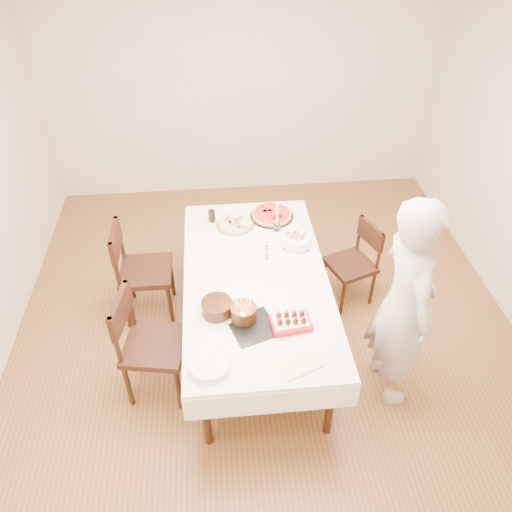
{
  "coord_description": "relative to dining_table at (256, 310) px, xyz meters",
  "views": [
    {
      "loc": [
        -0.4,
        -3.03,
        3.4
      ],
      "look_at": [
        -0.11,
        -0.09,
        0.97
      ],
      "focal_mm": 35.0,
      "sensor_mm": 36.0,
      "label": 1
    }
  ],
  "objects": [
    {
      "name": "pizza_white",
      "position": [
        -0.12,
        0.71,
        0.4
      ],
      "size": [
        0.43,
        0.43,
        0.04
      ],
      "primitive_type": "cylinder",
      "rotation": [
        0.0,
        0.0,
        0.34
      ],
      "color": "beige",
      "rests_on": "dining_table"
    },
    {
      "name": "chair_left_savory",
      "position": [
        -0.94,
        0.47,
        0.11
      ],
      "size": [
        0.49,
        0.49,
        0.97
      ],
      "primitive_type": null,
      "rotation": [
        0.0,
        0.0,
        3.14
      ],
      "color": "black",
      "rests_on": "floor"
    },
    {
      "name": "chair_left_dessert",
      "position": [
        -0.81,
        -0.4,
        0.11
      ],
      "size": [
        0.58,
        0.58,
        0.97
      ],
      "primitive_type": null,
      "rotation": [
        0.0,
        0.0,
        2.96
      ],
      "color": "black",
      "rests_on": "floor"
    },
    {
      "name": "red_placemat",
      "position": [
        0.39,
        0.41,
        0.38
      ],
      "size": [
        0.26,
        0.26,
        0.01
      ],
      "primitive_type": "cube",
      "rotation": [
        0.0,
        0.0,
        -0.18
      ],
      "color": "#B21E1E",
      "rests_on": "dining_table"
    },
    {
      "name": "box_lid",
      "position": [
        0.21,
        -0.87,
        0.38
      ],
      "size": [
        0.34,
        0.29,
        0.02
      ],
      "primitive_type": "cube",
      "rotation": [
        0.0,
        0.0,
        0.41
      ],
      "color": "beige",
      "rests_on": "dining_table"
    },
    {
      "name": "wall_back",
      "position": [
        0.11,
        2.59,
        0.98
      ],
      "size": [
        4.5,
        0.04,
        2.7
      ],
      "primitive_type": "cube",
      "color": "beige",
      "rests_on": "floor"
    },
    {
      "name": "pizza_pepperoni",
      "position": [
        0.23,
        0.82,
        0.4
      ],
      "size": [
        0.45,
        0.45,
        0.04
      ],
      "primitive_type": "cylinder",
      "rotation": [
        0.0,
        0.0,
        -0.12
      ],
      "color": "red",
      "rests_on": "dining_table"
    },
    {
      "name": "china_plate",
      "position": [
        -0.4,
        -0.81,
        0.38
      ],
      "size": [
        0.2,
        0.2,
        0.01
      ],
      "primitive_type": "cylinder",
      "rotation": [
        0.0,
        0.0,
        0.11
      ],
      "color": "white",
      "rests_on": "dining_table"
    },
    {
      "name": "taper_candle",
      "position": [
        0.25,
        0.62,
        0.53
      ],
      "size": [
        0.08,
        0.08,
        0.3
      ],
      "primitive_type": "cylinder",
      "rotation": [
        0.0,
        0.0,
        0.33
      ],
      "color": "white",
      "rests_on": "dining_table"
    },
    {
      "name": "ceiling",
      "position": [
        0.11,
        0.09,
        2.33
      ],
      "size": [
        5.0,
        5.0,
        0.0
      ],
      "primitive_type": "plane",
      "rotation": [
        3.14,
        0.0,
        0.0
      ],
      "color": "white",
      "rests_on": "wall_back"
    },
    {
      "name": "shaker_pair",
      "position": [
        0.11,
        0.23,
        0.42
      ],
      "size": [
        0.1,
        0.1,
        0.09
      ],
      "primitive_type": null,
      "rotation": [
        0.0,
        0.0,
        -0.38
      ],
      "color": "white",
      "rests_on": "dining_table"
    },
    {
      "name": "floor",
      "position": [
        0.11,
        0.09,
        -0.38
      ],
      "size": [
        5.0,
        5.0,
        0.0
      ],
      "primitive_type": "plane",
      "color": "brown",
      "rests_on": "ground"
    },
    {
      "name": "plate_stack",
      "position": [
        -0.39,
        -0.86,
        0.4
      ],
      "size": [
        0.36,
        0.36,
        0.06
      ],
      "primitive_type": "cylinder",
      "rotation": [
        0.0,
        0.0,
        -0.4
      ],
      "color": "white",
      "rests_on": "dining_table"
    },
    {
      "name": "cola_glass",
      "position": [
        -0.32,
        0.81,
        0.43
      ],
      "size": [
        0.08,
        0.08,
        0.11
      ],
      "primitive_type": "cylinder",
      "rotation": [
        0.0,
        0.0,
        0.41
      ],
      "color": "black",
      "rests_on": "dining_table"
    },
    {
      "name": "pasta_bowl",
      "position": [
        0.39,
        0.39,
        0.42
      ],
      "size": [
        0.29,
        0.29,
        0.08
      ],
      "primitive_type": "cylinder",
      "rotation": [
        0.0,
        0.0,
        -0.18
      ],
      "color": "white",
      "rests_on": "dining_table"
    },
    {
      "name": "dining_table",
      "position": [
        0.0,
        0.0,
        0.0
      ],
      "size": [
        1.17,
        2.16,
        0.75
      ],
      "primitive_type": "cube",
      "rotation": [
        0.0,
        0.0,
        0.01
      ],
      "color": "white",
      "rests_on": "floor"
    },
    {
      "name": "chair_right_savory",
      "position": [
        0.92,
        0.46,
        0.04
      ],
      "size": [
        0.54,
        0.54,
        0.83
      ],
      "primitive_type": null,
      "rotation": [
        0.0,
        0.0,
        0.35
      ],
      "color": "black",
      "rests_on": "floor"
    },
    {
      "name": "strawberry_box",
      "position": [
        0.2,
        -0.54,
        0.41
      ],
      "size": [
        0.3,
        0.22,
        0.07
      ],
      "primitive_type": null,
      "rotation": [
        0.0,
        0.0,
        0.12
      ],
      "color": "maroon",
      "rests_on": "dining_table"
    },
    {
      "name": "person",
      "position": [
        1.0,
        -0.54,
        0.51
      ],
      "size": [
        0.49,
        0.69,
        1.78
      ],
      "primitive_type": "imported",
      "rotation": [
        0.0,
        0.0,
        1.67
      ],
      "color": "#BCB7B1",
      "rests_on": "floor"
    },
    {
      "name": "layer_cake",
      "position": [
        -0.32,
        -0.37,
        0.43
      ],
      "size": [
        0.36,
        0.36,
        0.12
      ],
      "primitive_type": "cylinder",
      "rotation": [
        0.0,
        0.0,
        0.27
      ],
      "color": "black",
      "rests_on": "dining_table"
    },
    {
      "name": "cake_board",
      "position": [
        -0.07,
        -0.53,
        0.38
      ],
      "size": [
        0.39,
        0.39,
        0.01
      ],
      "primitive_type": "cube",
      "rotation": [
        0.0,
        0.0,
        0.32
      ],
      "color": "black",
      "rests_on": "dining_table"
    },
    {
      "name": "birthday_cake",
      "position": [
        -0.13,
        -0.44,
        0.47
      ],
      "size": [
        0.24,
        0.24,
        0.17
      ],
      "primitive_type": "cylinder",
      "rotation": [
        0.0,
        0.0,
        0.33
      ],
      "color": "#341E0E",
      "rests_on": "dining_table"
    }
  ]
}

